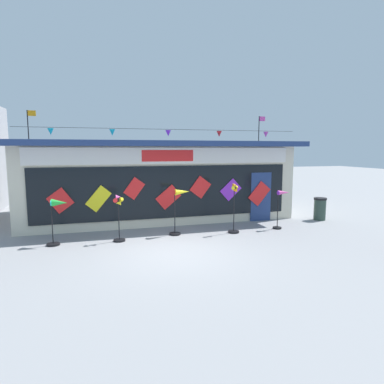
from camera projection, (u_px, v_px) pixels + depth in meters
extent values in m
plane|color=gray|center=(173.00, 251.00, 9.46)|extent=(80.00, 80.00, 0.00)
cube|color=beige|center=(155.00, 181.00, 14.88)|extent=(10.80, 5.36, 3.05)
cube|color=navy|center=(156.00, 144.00, 14.31)|extent=(11.20, 6.11, 0.20)
cube|color=white|center=(168.00, 156.00, 12.14)|extent=(9.94, 0.08, 0.60)
cube|color=red|center=(168.00, 156.00, 12.12)|extent=(1.94, 0.04, 0.42)
cube|color=black|center=(168.00, 192.00, 12.33)|extent=(9.72, 0.06, 1.97)
cube|color=navy|center=(261.00, 197.00, 13.45)|extent=(0.90, 0.07, 2.00)
cube|color=red|center=(60.00, 201.00, 11.24)|extent=(0.91, 0.03, 0.92)
cube|color=yellow|center=(99.00, 199.00, 11.59)|extent=(0.93, 0.03, 0.97)
cube|color=red|center=(134.00, 188.00, 11.90)|extent=(0.80, 0.03, 0.85)
cube|color=red|center=(168.00, 197.00, 12.30)|extent=(1.00, 0.03, 0.96)
cube|color=red|center=(200.00, 187.00, 12.61)|extent=(0.88, 0.03, 0.90)
cube|color=purple|center=(231.00, 190.00, 12.98)|extent=(0.92, 0.03, 0.91)
cube|color=red|center=(259.00, 194.00, 13.35)|extent=(1.00, 0.03, 1.04)
cylinder|color=black|center=(168.00, 129.00, 11.91)|extent=(10.37, 0.01, 0.01)
cone|color=#19B7BC|center=(51.00, 132.00, 10.82)|extent=(0.20, 0.20, 0.22)
cone|color=#19B7BC|center=(112.00, 132.00, 11.37)|extent=(0.20, 0.20, 0.22)
cone|color=purple|center=(168.00, 133.00, 11.92)|extent=(0.20, 0.20, 0.22)
cone|color=red|center=(219.00, 134.00, 12.48)|extent=(0.20, 0.20, 0.22)
cone|color=#EA4CA3|center=(266.00, 135.00, 13.03)|extent=(0.20, 0.20, 0.22)
cylinder|color=black|center=(28.00, 126.00, 13.15)|extent=(0.04, 0.04, 1.25)
cube|color=orange|center=(32.00, 113.00, 13.13)|extent=(0.32, 0.02, 0.22)
cylinder|color=black|center=(259.00, 130.00, 16.01)|extent=(0.04, 0.04, 1.29)
cube|color=#EA4CA3|center=(262.00, 119.00, 15.98)|extent=(0.32, 0.02, 0.22)
cylinder|color=black|center=(53.00, 244.00, 10.07)|extent=(0.40, 0.40, 0.06)
cylinder|color=black|center=(52.00, 224.00, 9.99)|extent=(0.03, 0.03, 1.32)
cone|color=green|center=(59.00, 203.00, 9.97)|extent=(0.52, 0.36, 0.24)
cylinder|color=#19B7BC|center=(51.00, 203.00, 9.90)|extent=(0.03, 0.16, 0.16)
cylinder|color=black|center=(119.00, 240.00, 10.52)|extent=(0.38, 0.38, 0.06)
cylinder|color=black|center=(119.00, 221.00, 10.44)|extent=(0.03, 0.03, 1.35)
cylinder|color=black|center=(118.00, 200.00, 10.31)|extent=(0.06, 0.04, 0.06)
cone|color=yellow|center=(122.00, 200.00, 10.34)|extent=(0.14, 0.15, 0.14)
cone|color=#EA4CA3|center=(118.00, 197.00, 10.30)|extent=(0.15, 0.14, 0.14)
cone|color=red|center=(115.00, 200.00, 10.29)|extent=(0.14, 0.15, 0.14)
cone|color=yellow|center=(118.00, 203.00, 10.33)|extent=(0.15, 0.14, 0.14)
cylinder|color=black|center=(175.00, 234.00, 11.33)|extent=(0.40, 0.40, 0.06)
cylinder|color=black|center=(175.00, 214.00, 11.23)|extent=(0.03, 0.03, 1.49)
cone|color=yellow|center=(182.00, 192.00, 11.21)|extent=(0.57, 0.31, 0.21)
cylinder|color=red|center=(175.00, 192.00, 11.14)|extent=(0.03, 0.16, 0.16)
cylinder|color=black|center=(234.00, 232.00, 11.60)|extent=(0.40, 0.40, 0.06)
cylinder|color=black|center=(234.00, 210.00, 11.50)|extent=(0.03, 0.03, 1.61)
cylinder|color=black|center=(235.00, 188.00, 11.36)|extent=(0.06, 0.04, 0.06)
cone|color=yellow|center=(237.00, 188.00, 11.39)|extent=(0.13, 0.14, 0.13)
cone|color=orange|center=(235.00, 185.00, 11.35)|extent=(0.14, 0.13, 0.13)
cone|color=yellow|center=(232.00, 188.00, 11.34)|extent=(0.13, 0.14, 0.13)
cone|color=orange|center=(235.00, 190.00, 11.37)|extent=(0.14, 0.13, 0.13)
cylinder|color=black|center=(277.00, 228.00, 12.19)|extent=(0.32, 0.32, 0.06)
cylinder|color=black|center=(278.00, 211.00, 12.10)|extent=(0.03, 0.03, 1.35)
cone|color=#EA4CA3|center=(284.00, 193.00, 12.08)|extent=(0.47, 0.22, 0.18)
cylinder|color=purple|center=(278.00, 193.00, 12.02)|extent=(0.03, 0.16, 0.16)
cylinder|color=#2D4238|center=(320.00, 210.00, 13.65)|extent=(0.48, 0.48, 0.86)
cylinder|color=black|center=(320.00, 199.00, 13.59)|extent=(0.52, 0.52, 0.08)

